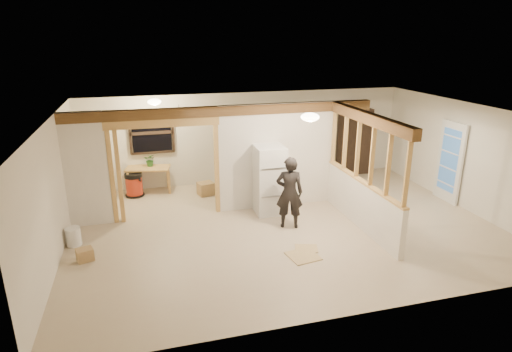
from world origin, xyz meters
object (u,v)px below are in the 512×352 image
object	(u,v)px
refrigerator	(270,180)
shop_vac	(134,185)
work_table	(149,180)
woman	(289,193)
bookshelf	(354,142)

from	to	relation	value
refrigerator	shop_vac	distance (m)	3.65
shop_vac	work_table	bearing A→B (deg)	24.39
woman	shop_vac	bearing A→B (deg)	-23.36
work_table	shop_vac	xyz separation A→B (m)	(-0.38, -0.17, -0.03)
woman	work_table	bearing A→B (deg)	-28.62
woman	refrigerator	bearing A→B (deg)	-61.08
bookshelf	shop_vac	bearing A→B (deg)	-177.58
refrigerator	shop_vac	world-z (taller)	refrigerator
bookshelf	refrigerator	bearing A→B (deg)	-146.22
refrigerator	shop_vac	bearing A→B (deg)	147.73
refrigerator	bookshelf	size ratio (longest dim) A/B	0.82
refrigerator	woman	xyz separation A→B (m)	(0.18, -0.88, -0.01)
woman	work_table	size ratio (longest dim) A/B	1.42
shop_vac	bookshelf	bearing A→B (deg)	2.42
refrigerator	bookshelf	world-z (taller)	bookshelf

